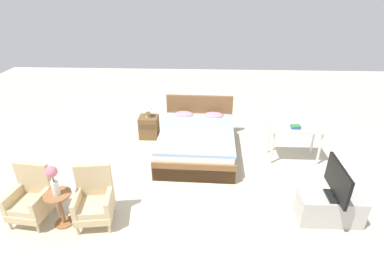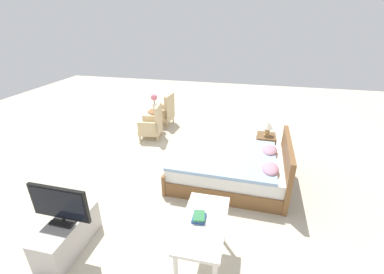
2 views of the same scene
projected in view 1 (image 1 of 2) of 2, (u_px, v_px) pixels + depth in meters
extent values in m
plane|color=beige|center=(188.00, 183.00, 5.58)|extent=(16.00, 16.00, 0.00)
cube|color=brown|center=(197.00, 148.00, 6.47)|extent=(1.60, 2.17, 0.28)
cube|color=white|center=(197.00, 137.00, 6.35)|extent=(1.54, 2.09, 0.24)
cube|color=#93B2D6|center=(197.00, 133.00, 6.21)|extent=(1.58, 1.92, 0.06)
cube|color=brown|center=(199.00, 114.00, 7.22)|extent=(1.57, 0.12, 0.96)
cube|color=brown|center=(194.00, 173.00, 5.53)|extent=(1.57, 0.10, 0.40)
ellipsoid|color=#B28499|center=(184.00, 115.00, 6.94)|extent=(0.45, 0.29, 0.14)
ellipsoid|color=#B28499|center=(214.00, 115.00, 6.90)|extent=(0.45, 0.29, 0.14)
cylinder|color=#CCB284|center=(10.00, 225.00, 4.52)|extent=(0.04, 0.04, 0.16)
cylinder|color=#CCB284|center=(38.00, 229.00, 4.45)|extent=(0.04, 0.04, 0.16)
cylinder|color=#CCB284|center=(29.00, 205.00, 4.92)|extent=(0.04, 0.04, 0.16)
cylinder|color=#CCB284|center=(55.00, 208.00, 4.86)|extent=(0.04, 0.04, 0.16)
cube|color=#CCB284|center=(31.00, 209.00, 4.62)|extent=(0.60, 0.60, 0.12)
cube|color=#C6B289|center=(29.00, 204.00, 4.57)|extent=(0.55, 0.55, 0.10)
cube|color=#CCB284|center=(34.00, 181.00, 4.64)|extent=(0.55, 0.14, 0.64)
cube|color=#CCB284|center=(14.00, 198.00, 4.56)|extent=(0.13, 0.52, 0.26)
cube|color=#CCB284|center=(42.00, 201.00, 4.50)|extent=(0.13, 0.52, 0.26)
cylinder|color=#CCB284|center=(78.00, 230.00, 4.43)|extent=(0.04, 0.04, 0.16)
cylinder|color=#CCB284|center=(109.00, 228.00, 4.46)|extent=(0.04, 0.04, 0.16)
cylinder|color=#CCB284|center=(85.00, 209.00, 4.83)|extent=(0.04, 0.04, 0.16)
cylinder|color=#CCB284|center=(114.00, 207.00, 4.87)|extent=(0.04, 0.04, 0.16)
cube|color=#CCB284|center=(95.00, 211.00, 4.58)|extent=(0.61, 0.61, 0.12)
cube|color=#C6B289|center=(94.00, 206.00, 4.53)|extent=(0.56, 0.56, 0.10)
cube|color=#CCB284|center=(94.00, 182.00, 4.61)|extent=(0.55, 0.15, 0.64)
cube|color=#CCB284|center=(77.00, 203.00, 4.47)|extent=(0.14, 0.52, 0.26)
cube|color=#CCB284|center=(109.00, 201.00, 4.51)|extent=(0.14, 0.52, 0.26)
cylinder|color=#936038|center=(65.00, 223.00, 4.66)|extent=(0.28, 0.28, 0.03)
cylinder|color=#936038|center=(61.00, 209.00, 4.53)|extent=(0.06, 0.06, 0.52)
cylinder|color=#936038|center=(57.00, 195.00, 4.40)|extent=(0.40, 0.40, 0.02)
cylinder|color=silver|center=(55.00, 188.00, 4.35)|extent=(0.11, 0.11, 0.22)
cylinder|color=#477538|center=(53.00, 179.00, 4.27)|extent=(0.02, 0.02, 0.10)
sphere|color=#DB7084|center=(51.00, 172.00, 4.22)|extent=(0.17, 0.17, 0.17)
cube|color=brown|center=(149.00, 127.00, 7.11)|extent=(0.44, 0.40, 0.53)
cube|color=brown|center=(147.00, 127.00, 6.88)|extent=(0.37, 0.01, 0.09)
cylinder|color=tan|center=(148.00, 116.00, 6.98)|extent=(0.13, 0.13, 0.02)
ellipsoid|color=tan|center=(148.00, 113.00, 6.94)|extent=(0.11, 0.11, 0.16)
cone|color=silver|center=(148.00, 107.00, 6.87)|extent=(0.22, 0.22, 0.15)
cube|color=#B7B2AD|center=(330.00, 209.00, 4.62)|extent=(0.96, 0.40, 0.46)
cube|color=black|center=(333.00, 196.00, 4.50)|extent=(0.21, 0.32, 0.03)
cylinder|color=black|center=(334.00, 194.00, 4.48)|extent=(0.04, 0.04, 0.05)
cube|color=black|center=(338.00, 180.00, 4.36)|extent=(0.06, 0.82, 0.48)
cube|color=black|center=(340.00, 180.00, 4.36)|extent=(0.02, 0.76, 0.43)
cylinder|color=silver|center=(272.00, 148.00, 6.03)|extent=(0.05, 0.05, 0.70)
cylinder|color=silver|center=(320.00, 149.00, 5.99)|extent=(0.05, 0.05, 0.70)
cylinder|color=silver|center=(269.00, 139.00, 6.40)|extent=(0.05, 0.05, 0.70)
cylinder|color=silver|center=(313.00, 139.00, 6.36)|extent=(0.05, 0.05, 0.70)
cube|color=silver|center=(296.00, 128.00, 6.02)|extent=(1.04, 0.52, 0.04)
cube|color=#284C8E|center=(295.00, 127.00, 5.95)|extent=(0.18, 0.16, 0.04)
cube|color=#337A47|center=(296.00, 126.00, 5.94)|extent=(0.20, 0.16, 0.03)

